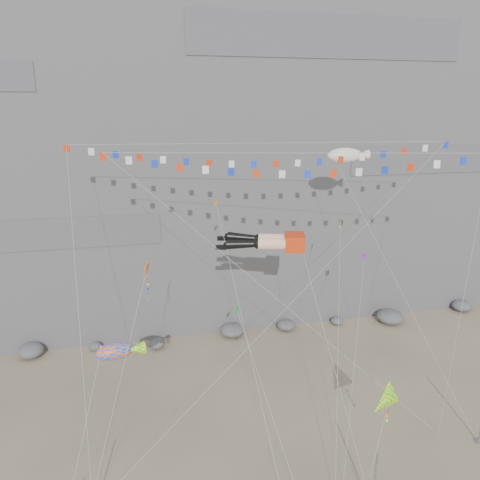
% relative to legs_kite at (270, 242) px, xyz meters
% --- Properties ---
extents(ground, '(120.00, 120.00, 0.00)m').
position_rel_legs_kite_xyz_m(ground, '(-0.59, -5.58, -13.61)').
color(ground, gray).
rests_on(ground, ground).
extents(cliff, '(80.00, 28.00, 50.00)m').
position_rel_legs_kite_xyz_m(cliff, '(-0.59, 26.42, 11.39)').
color(cliff, slate).
rests_on(cliff, ground).
extents(talus_boulders, '(60.00, 3.00, 1.20)m').
position_rel_legs_kite_xyz_m(talus_boulders, '(-0.59, 11.42, -13.01)').
color(talus_boulders, '#59595E').
rests_on(talus_boulders, ground).
extents(legs_kite, '(7.14, 14.75, 18.33)m').
position_rel_legs_kite_xyz_m(legs_kite, '(0.00, 0.00, 0.00)').
color(legs_kite, red).
rests_on(legs_kite, ground).
extents(flag_banner_upper, '(30.57, 14.21, 27.93)m').
position_rel_legs_kite_xyz_m(flag_banner_upper, '(0.56, 3.78, 7.07)').
color(flag_banner_upper, red).
rests_on(flag_banner_upper, ground).
extents(flag_banner_lower, '(26.09, 8.99, 23.35)m').
position_rel_legs_kite_xyz_m(flag_banner_lower, '(1.21, -1.72, 6.78)').
color(flag_banner_lower, red).
rests_on(flag_banner_lower, ground).
extents(harlequin_kite, '(5.45, 9.64, 16.01)m').
position_rel_legs_kite_xyz_m(harlequin_kite, '(-9.37, -1.58, -0.95)').
color(harlequin_kite, red).
rests_on(harlequin_kite, ground).
extents(fish_windsock, '(5.25, 7.47, 10.61)m').
position_rel_legs_kite_xyz_m(fish_windsock, '(-11.81, -3.59, -5.88)').
color(fish_windsock, '#FA5F0C').
rests_on(fish_windsock, ground).
extents(delta_kite, '(4.80, 4.14, 7.39)m').
position_rel_legs_kite_xyz_m(delta_kite, '(5.49, -9.21, -8.45)').
color(delta_kite, '#FDF10C').
rests_on(delta_kite, ground).
extents(blimp_windsock, '(7.50, 14.37, 24.26)m').
position_rel_legs_kite_xyz_m(blimp_windsock, '(8.13, 5.02, 5.81)').
color(blimp_windsock, '#FDECD0').
rests_on(blimp_windsock, ground).
extents(small_kite_a, '(1.95, 15.64, 22.01)m').
position_rel_legs_kite_xyz_m(small_kite_a, '(-3.48, 3.14, 2.01)').
color(small_kite_a, '#FE9C15').
rests_on(small_kite_a, ground).
extents(small_kite_b, '(7.10, 11.94, 17.28)m').
position_rel_legs_kite_xyz_m(small_kite_b, '(8.40, 0.80, -2.28)').
color(small_kite_b, purple).
rests_on(small_kite_b, ground).
extents(small_kite_c, '(3.22, 8.39, 13.22)m').
position_rel_legs_kite_xyz_m(small_kite_c, '(-3.67, -4.91, -3.24)').
color(small_kite_c, green).
rests_on(small_kite_c, ground).
extents(small_kite_d, '(6.35, 14.29, 20.38)m').
position_rel_legs_kite_xyz_m(small_kite_d, '(6.64, 1.98, 0.19)').
color(small_kite_d, yellow).
rests_on(small_kite_d, ground).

